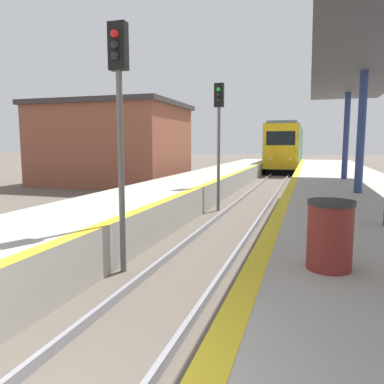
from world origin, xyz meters
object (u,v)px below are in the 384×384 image
at_px(train, 287,147).
at_px(trash_bin, 330,235).
at_px(signal_mid, 219,123).
at_px(signal_near, 119,103).

height_order(train, trash_bin, train).
height_order(train, signal_mid, signal_mid).
height_order(train, signal_near, signal_near).
bearing_deg(trash_bin, signal_near, 155.76).
distance_m(train, signal_near, 33.87).
bearing_deg(trash_bin, signal_mid, 111.45).
bearing_deg(signal_mid, trash_bin, -68.55).
bearing_deg(train, signal_near, -92.26).
bearing_deg(train, trash_bin, -85.87).
xyz_separation_m(train, trash_bin, (2.57, -35.58, -0.86)).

